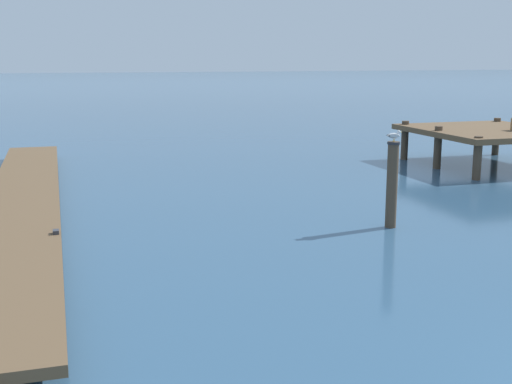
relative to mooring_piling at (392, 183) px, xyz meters
name	(u,v)px	position (x,y,z in m)	size (l,w,h in m)	color
floating_dock	(23,200)	(-8.07, 4.69, -0.70)	(3.41, 20.68, 0.53)	brown
pier_platform	(489,133)	(8.46, 6.50, 0.18)	(5.46, 5.95, 1.84)	brown
mooring_piling	(392,183)	(0.00, 0.00, 0.00)	(0.30, 0.30, 2.05)	#4C3D2D
perched_seagull	(394,135)	(-0.01, 0.00, 1.14)	(0.38, 0.17, 0.26)	gold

